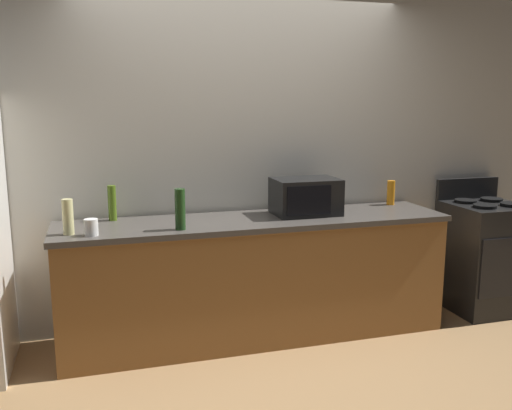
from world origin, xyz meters
name	(u,v)px	position (x,y,z in m)	size (l,w,h in m)	color
ground_plane	(272,359)	(0.00, 0.00, 0.00)	(8.00, 8.00, 0.00)	#A87F51
back_wall	(241,152)	(0.00, 0.81, 1.35)	(6.40, 0.10, 2.70)	beige
counter_run	(256,278)	(0.00, 0.40, 0.45)	(2.84, 0.64, 0.90)	brown
stove_range	(484,256)	(2.00, 0.40, 0.46)	(0.60, 0.61, 1.08)	black
microwave	(306,196)	(0.40, 0.45, 1.04)	(0.48, 0.35, 0.27)	black
bottle_dish_soap	(391,193)	(1.22, 0.62, 1.00)	(0.06, 0.06, 0.20)	orange
bottle_olive_oil	(112,203)	(-1.00, 0.63, 1.03)	(0.06, 0.06, 0.25)	#4C6B19
bottle_wine	(180,209)	(-0.58, 0.21, 1.04)	(0.07, 0.07, 0.27)	#1E3F19
bottle_vinegar	(68,217)	(-1.28, 0.27, 1.01)	(0.07, 0.07, 0.23)	beige
mug_white	(91,227)	(-1.14, 0.20, 0.95)	(0.09, 0.09, 0.11)	white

